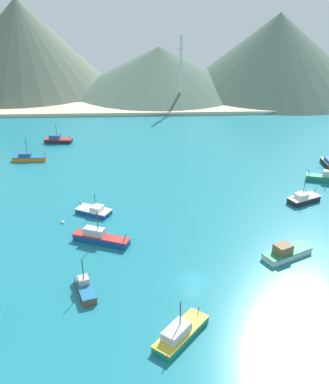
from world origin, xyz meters
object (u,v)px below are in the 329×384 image
object	(u,v)px
fishing_boat_3	(326,178)
fishing_boat_4	(58,140)
fishing_boat_10	(29,158)
fishing_boat_0	(85,288)
fishing_boat_7	(180,333)
fishing_boat_6	(286,252)
fishing_boat_8	(303,199)
buoy_1	(63,222)
radio_tower	(181,71)
fishing_boat_11	(100,238)
fishing_boat_2	(94,211)

from	to	relation	value
fishing_boat_3	fishing_boat_4	xyz separation A→B (m)	(-69.95, 33.05, -0.16)
fishing_boat_3	fishing_boat_10	world-z (taller)	fishing_boat_10
fishing_boat_0	fishing_boat_7	size ratio (longest dim) A/B	0.80
fishing_boat_6	fishing_boat_7	world-z (taller)	fishing_boat_7
fishing_boat_3	fishing_boat_8	distance (m)	14.37
buoy_1	radio_tower	world-z (taller)	radio_tower
fishing_boat_0	buoy_1	xyz separation A→B (m)	(-7.10, 22.34, -0.66)
fishing_boat_0	radio_tower	size ratio (longest dim) A/B	0.27
fishing_boat_3	fishing_boat_4	size ratio (longest dim) A/B	1.07
fishing_boat_7	buoy_1	world-z (taller)	fishing_boat_7
fishing_boat_6	radio_tower	xyz separation A→B (m)	(-9.98, 106.88, 12.99)
fishing_boat_7	fishing_boat_11	xyz separation A→B (m)	(-12.74, 25.16, 0.09)
fishing_boat_10	radio_tower	world-z (taller)	radio_tower
fishing_boat_7	fishing_boat_8	bearing A→B (deg)	53.01
fishing_boat_0	fishing_boat_3	world-z (taller)	fishing_boat_3
fishing_boat_3	fishing_boat_4	bearing A→B (deg)	154.71
buoy_1	fishing_boat_2	bearing A→B (deg)	32.28
fishing_boat_3	fishing_boat_4	world-z (taller)	fishing_boat_4
radio_tower	fishing_boat_4	bearing A→B (deg)	-134.16
fishing_boat_6	buoy_1	distance (m)	43.15
buoy_1	fishing_boat_8	bearing A→B (deg)	7.97
fishing_boat_4	buoy_1	world-z (taller)	fishing_boat_4
fishing_boat_6	fishing_boat_10	distance (m)	74.72
fishing_boat_0	fishing_boat_10	xyz separation A→B (m)	(-21.89, 58.28, 0.01)
fishing_boat_8	fishing_boat_10	bearing A→B (deg)	156.36
fishing_boat_0	fishing_boat_8	xyz separation A→B (m)	(43.91, 29.48, 0.05)
fishing_boat_0	fishing_boat_6	world-z (taller)	fishing_boat_0
fishing_boat_0	fishing_boat_2	distance (m)	26.12
fishing_boat_6	fishing_boat_8	size ratio (longest dim) A/B	1.22
fishing_boat_6	radio_tower	bearing A→B (deg)	95.33
fishing_boat_7	fishing_boat_8	world-z (taller)	fishing_boat_7
fishing_boat_2	radio_tower	size ratio (longest dim) A/B	0.29
fishing_boat_11	radio_tower	distance (m)	103.96
fishing_boat_6	buoy_1	world-z (taller)	fishing_boat_6
fishing_boat_2	fishing_boat_7	xyz separation A→B (m)	(14.92, -36.62, 0.22)
fishing_boat_0	fishing_boat_11	distance (m)	14.67
buoy_1	fishing_boat_0	bearing A→B (deg)	-72.37
fishing_boat_0	fishing_boat_3	bearing A→B (deg)	37.28
fishing_boat_2	buoy_1	size ratio (longest dim) A/B	10.36
fishing_boat_4	fishing_boat_6	xyz separation A→B (m)	(50.51, -65.13, 0.00)
fishing_boat_2	fishing_boat_8	xyz separation A→B (m)	(45.05, 3.38, 0.15)
fishing_boat_6	fishing_boat_10	bearing A→B (deg)	138.11
fishing_boat_0	fishing_boat_2	size ratio (longest dim) A/B	0.93
fishing_boat_3	radio_tower	distance (m)	81.39
fishing_boat_3	buoy_1	world-z (taller)	fishing_boat_3
fishing_boat_8	fishing_boat_0	bearing A→B (deg)	-146.13
fishing_boat_7	radio_tower	bearing A→B (deg)	85.46
fishing_boat_11	buoy_1	world-z (taller)	fishing_boat_11
fishing_boat_0	fishing_boat_7	distance (m)	17.33
fishing_boat_7	fishing_boat_8	distance (m)	50.08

